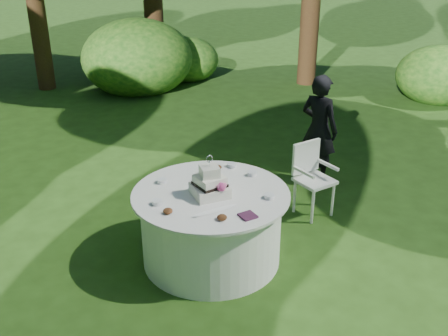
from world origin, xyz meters
The scene contains 9 objects.
ground centered at (0.00, 0.00, 0.00)m, with size 80.00×80.00×0.00m, color #1F3D10.
napkins centered at (0.06, -0.58, 0.78)m, with size 0.14×0.14×0.02m, color #481E3A.
feather_plume centered at (-0.15, -0.34, 0.78)m, with size 0.48×0.07×0.01m, color white.
guest centered at (2.14, 0.93, 0.73)m, with size 0.53×0.35×1.47m, color black.
table centered at (0.00, 0.00, 0.39)m, with size 1.56×1.56×0.77m.
cake centered at (-0.03, -0.05, 0.88)m, with size 0.36×0.37×0.43m.
chair centered at (1.50, 0.28, 0.52)m, with size 0.43×0.41×0.88m.
votives centered at (0.12, 0.13, 0.79)m, with size 1.21×0.93×0.04m.
petal_cups centered at (-0.13, -0.08, 0.79)m, with size 0.95×1.04×0.05m.
Camera 1 is at (-2.19, -4.01, 3.12)m, focal length 42.00 mm.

